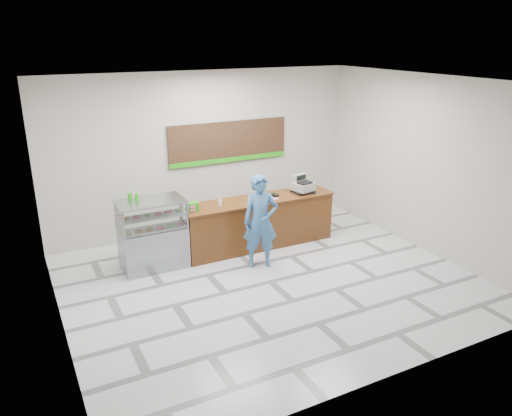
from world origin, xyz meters
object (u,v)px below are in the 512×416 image
cash_register (302,186)px  serving_tray (259,197)px  customer (260,221)px  sales_counter (258,222)px  display_case (153,234)px

cash_register → serving_tray: bearing=159.8°
customer → cash_register: bearing=49.5°
sales_counter → cash_register: size_ratio=6.65×
sales_counter → serving_tray: bearing=52.9°
sales_counter → serving_tray: (0.07, 0.09, 0.52)m
customer → display_case: bearing=174.9°
sales_counter → customer: (-0.39, -0.85, 0.38)m
customer → sales_counter: bearing=85.1°
sales_counter → customer: bearing=-114.7°
sales_counter → display_case: display_case is taller
display_case → customer: size_ratio=0.74×
cash_register → customer: (-1.43, -0.81, -0.28)m
display_case → customer: 2.03m
serving_tray → customer: size_ratio=0.20×
cash_register → serving_tray: size_ratio=1.39×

